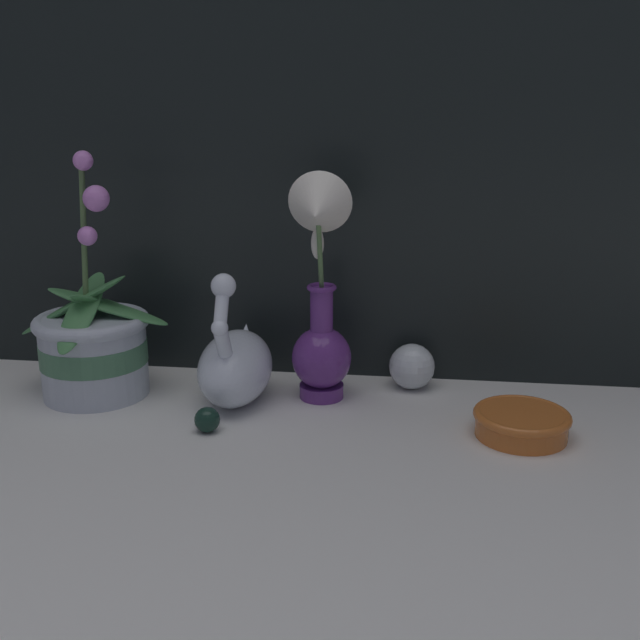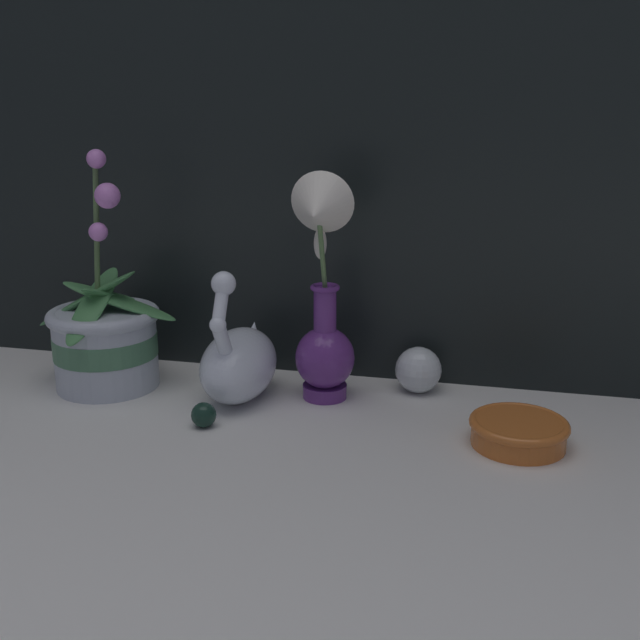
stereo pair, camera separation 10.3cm
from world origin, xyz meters
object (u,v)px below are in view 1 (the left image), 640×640
(glass_sphere, at_px, (412,366))
(amber_dish, at_px, (522,422))
(swan_figurine, at_px, (236,364))
(orchid_potted_plant, at_px, (93,344))
(blue_vase, at_px, (320,310))

(glass_sphere, bearing_deg, amber_dish, -47.29)
(swan_figurine, xyz_separation_m, amber_dish, (0.40, -0.07, -0.04))
(orchid_potted_plant, height_order, glass_sphere, orchid_potted_plant)
(glass_sphere, bearing_deg, orchid_potted_plant, -169.83)
(blue_vase, bearing_deg, glass_sphere, 27.31)
(orchid_potted_plant, distance_m, amber_dish, 0.62)
(orchid_potted_plant, xyz_separation_m, amber_dish, (0.61, -0.07, -0.06))
(swan_figurine, xyz_separation_m, glass_sphere, (0.25, 0.09, -0.02))
(orchid_potted_plant, bearing_deg, blue_vase, 2.68)
(glass_sphere, bearing_deg, blue_vase, -152.69)
(blue_vase, height_order, amber_dish, blue_vase)
(amber_dish, bearing_deg, swan_figurine, 169.86)
(swan_figurine, xyz_separation_m, blue_vase, (0.12, 0.02, 0.08))
(glass_sphere, bearing_deg, swan_figurine, -161.40)
(glass_sphere, xyz_separation_m, amber_dish, (0.14, -0.16, -0.01))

